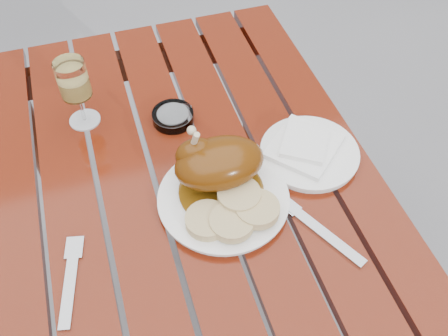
{
  "coord_description": "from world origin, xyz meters",
  "views": [
    {
      "loc": [
        -0.11,
        -0.6,
        1.57
      ],
      "look_at": [
        0.08,
        0.02,
        0.78
      ],
      "focal_mm": 40.0,
      "sensor_mm": 36.0,
      "label": 1
    }
  ],
  "objects_px": {
    "ashtray": "(173,117)",
    "wine_glass": "(77,93)",
    "table": "(196,280)",
    "side_plate": "(309,153)",
    "dinner_plate": "(223,199)"
  },
  "relations": [
    {
      "from": "table",
      "to": "ashtray",
      "type": "bearing_deg",
      "value": 84.23
    },
    {
      "from": "side_plate",
      "to": "dinner_plate",
      "type": "bearing_deg",
      "value": -163.99
    },
    {
      "from": "ashtray",
      "to": "table",
      "type": "bearing_deg",
      "value": -95.77
    },
    {
      "from": "wine_glass",
      "to": "side_plate",
      "type": "relative_size",
      "value": 0.78
    },
    {
      "from": "table",
      "to": "side_plate",
      "type": "bearing_deg",
      "value": 4.33
    },
    {
      "from": "dinner_plate",
      "to": "ashtray",
      "type": "bearing_deg",
      "value": 99.14
    },
    {
      "from": "table",
      "to": "dinner_plate",
      "type": "height_order",
      "value": "dinner_plate"
    },
    {
      "from": "wine_glass",
      "to": "side_plate",
      "type": "bearing_deg",
      "value": -29.55
    },
    {
      "from": "table",
      "to": "dinner_plate",
      "type": "xyz_separation_m",
      "value": [
        0.06,
        -0.04,
        0.38
      ]
    },
    {
      "from": "table",
      "to": "wine_glass",
      "type": "distance_m",
      "value": 0.56
    },
    {
      "from": "side_plate",
      "to": "table",
      "type": "bearing_deg",
      "value": -175.67
    },
    {
      "from": "dinner_plate",
      "to": "side_plate",
      "type": "relative_size",
      "value": 1.24
    },
    {
      "from": "dinner_plate",
      "to": "ashtray",
      "type": "distance_m",
      "value": 0.26
    },
    {
      "from": "table",
      "to": "ashtray",
      "type": "xyz_separation_m",
      "value": [
        0.02,
        0.22,
        0.39
      ]
    },
    {
      "from": "ashtray",
      "to": "wine_glass",
      "type": "bearing_deg",
      "value": 162.83
    }
  ]
}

